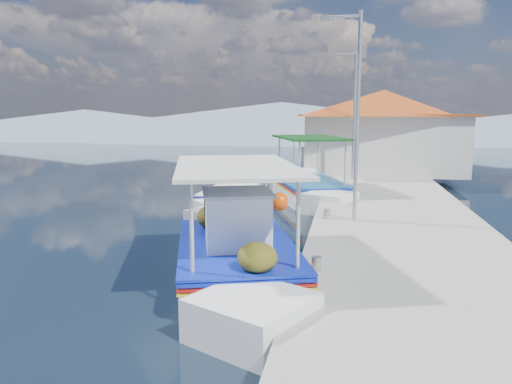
# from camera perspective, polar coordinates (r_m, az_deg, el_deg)

# --- Properties ---
(ground) EXTENTS (160.00, 160.00, 0.00)m
(ground) POSITION_cam_1_polar(r_m,az_deg,el_deg) (13.74, -8.23, -6.30)
(ground) COLOR black
(ground) RESTS_ON ground
(quay) EXTENTS (5.00, 44.00, 0.50)m
(quay) POSITION_cam_1_polar(r_m,az_deg,el_deg) (18.89, 15.21, -1.49)
(quay) COLOR #9E9C94
(quay) RESTS_ON ground
(bollards) EXTENTS (0.20, 17.20, 0.30)m
(bollards) POSITION_cam_1_polar(r_m,az_deg,el_deg) (18.03, 8.78, -0.48)
(bollards) COLOR #A5A8AD
(bollards) RESTS_ON quay
(main_caique) EXTENTS (4.22, 8.19, 2.83)m
(main_caique) POSITION_cam_1_polar(r_m,az_deg,el_deg) (11.05, -2.11, -7.13)
(main_caique) COLOR white
(main_caique) RESTS_ON ground
(caique_green_canopy) EXTENTS (4.12, 7.46, 2.97)m
(caique_green_canopy) POSITION_cam_1_polar(r_m,az_deg,el_deg) (20.84, 6.36, 0.30)
(caique_green_canopy) COLOR white
(caique_green_canopy) RESTS_ON ground
(caique_blue_hull) EXTENTS (1.90, 6.21, 1.10)m
(caique_blue_hull) POSITION_cam_1_polar(r_m,az_deg,el_deg) (19.15, -2.90, -0.89)
(caique_blue_hull) COLOR white
(caique_blue_hull) RESTS_ON ground
(caique_far) EXTENTS (2.59, 7.16, 2.52)m
(caique_far) POSITION_cam_1_polar(r_m,az_deg,el_deg) (27.61, 6.81, 2.53)
(caique_far) COLOR white
(caique_far) RESTS_ON ground
(harbor_building) EXTENTS (10.49, 10.49, 4.40)m
(harbor_building) POSITION_cam_1_polar(r_m,az_deg,el_deg) (27.59, 14.63, 7.10)
(harbor_building) COLOR silver
(harbor_building) RESTS_ON quay
(lamp_post_near) EXTENTS (1.21, 0.14, 6.00)m
(lamp_post_near) POSITION_cam_1_polar(r_m,az_deg,el_deg) (14.52, 11.47, 9.82)
(lamp_post_near) COLOR #A5A8AD
(lamp_post_near) RESTS_ON quay
(lamp_post_far) EXTENTS (1.21, 0.14, 6.00)m
(lamp_post_far) POSITION_cam_1_polar(r_m,az_deg,el_deg) (23.52, 11.22, 9.53)
(lamp_post_far) COLOR #A5A8AD
(lamp_post_far) RESTS_ON quay
(mountain_ridge) EXTENTS (171.40, 96.00, 5.50)m
(mountain_ridge) POSITION_cam_1_polar(r_m,az_deg,el_deg) (68.57, 12.62, 7.65)
(mountain_ridge) COLOR slate
(mountain_ridge) RESTS_ON ground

